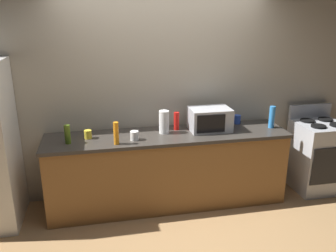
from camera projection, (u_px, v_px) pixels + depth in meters
The scene contains 13 objects.
ground_plane at pixel (175, 220), 4.01m from camera, with size 8.00×8.00×0.00m, color #A87F51.
back_wall at pixel (161, 89), 4.34m from camera, with size 6.40×0.10×2.70m, color #B2A893.
counter_run at pixel (168, 169), 4.24m from camera, with size 2.84×0.64×0.90m.
stove_range at pixel (317, 155), 4.62m from camera, with size 0.60×0.61×1.08m.
microwave at pixel (210, 119), 4.20m from camera, with size 0.48×0.35×0.27m.
paper_towel_roll at pixel (164, 122), 4.10m from camera, with size 0.12×0.12×0.27m, color white.
bottle_olive_oil at pixel (67, 134), 3.78m from camera, with size 0.06×0.06×0.21m, color #4C6B19.
bottle_dish_soap at pixel (116, 133), 3.76m from camera, with size 0.06×0.06×0.25m, color orange.
bottle_spray_cleaner at pixel (272, 117), 4.29m from camera, with size 0.07×0.07×0.27m, color #338CE5.
bottle_hot_sauce at pixel (176, 121), 4.22m from camera, with size 0.07×0.07×0.22m, color red.
mug_yellow at pixel (88, 134), 3.95m from camera, with size 0.08×0.08×0.10m, color yellow.
mug_white at pixel (134, 136), 3.90m from camera, with size 0.09×0.09×0.10m, color white.
mug_blue at pixel (237, 119), 4.47m from camera, with size 0.09×0.09×0.11m, color #2D4CB2.
Camera 1 is at (-0.78, -3.39, 2.27)m, focal length 37.73 mm.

